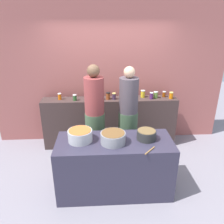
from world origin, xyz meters
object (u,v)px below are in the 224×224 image
at_px(preserve_jar_8, 133,96).
at_px(cooking_pot_right, 146,135).
at_px(preserve_jar_9, 143,94).
at_px(wooden_spoon, 150,151).
at_px(preserve_jar_1, 75,98).
at_px(preserve_jar_6, 114,96).
at_px(preserve_jar_12, 164,94).
at_px(cooking_pot_center, 113,138).
at_px(preserve_jar_2, 88,96).
at_px(cook_in_cap, 128,121).
at_px(cooking_pot_left, 80,135).
at_px(preserve_jar_11, 156,95).
at_px(preserve_jar_0, 60,96).
at_px(preserve_jar_7, 125,95).
at_px(preserve_jar_4, 100,96).
at_px(preserve_jar_13, 171,95).
at_px(cook_with_tongs, 95,122).
at_px(preserve_jar_5, 108,96).
at_px(preserve_jar_10, 151,96).
at_px(preserve_jar_3, 95,96).

bearing_deg(preserve_jar_8, cooking_pot_right, -89.57).
bearing_deg(preserve_jar_9, wooden_spoon, -97.03).
height_order(preserve_jar_1, preserve_jar_6, preserve_jar_6).
bearing_deg(preserve_jar_12, preserve_jar_9, -179.38).
bearing_deg(cooking_pot_center, preserve_jar_1, 115.47).
height_order(preserve_jar_2, cook_in_cap, cook_in_cap).
height_order(preserve_jar_9, cooking_pot_right, preserve_jar_9).
height_order(preserve_jar_9, cooking_pot_left, preserve_jar_9).
bearing_deg(preserve_jar_12, preserve_jar_2, -178.94).
height_order(preserve_jar_8, preserve_jar_11, preserve_jar_11).
xyz_separation_m(preserve_jar_0, preserve_jar_6, (1.07, -0.05, 0.00)).
height_order(preserve_jar_6, preserve_jar_9, preserve_jar_9).
distance_m(preserve_jar_6, cooking_pot_right, 1.39).
relative_size(cooking_pot_right, cook_in_cap, 0.16).
height_order(preserve_jar_7, preserve_jar_12, preserve_jar_7).
xyz_separation_m(preserve_jar_4, preserve_jar_7, (0.51, 0.11, -0.01)).
relative_size(preserve_jar_7, preserve_jar_13, 0.96).
xyz_separation_m(preserve_jar_6, cook_with_tongs, (-0.37, -0.66, -0.25)).
relative_size(preserve_jar_1, preserve_jar_9, 0.79).
xyz_separation_m(preserve_jar_5, preserve_jar_9, (0.70, 0.08, 0.00)).
xyz_separation_m(preserve_jar_10, cook_with_tongs, (-1.11, -0.64, -0.25)).
bearing_deg(preserve_jar_2, preserve_jar_13, -2.98).
distance_m(preserve_jar_6, preserve_jar_10, 0.74).
relative_size(preserve_jar_6, wooden_spoon, 0.55).
relative_size(wooden_spoon, cook_in_cap, 0.13).
relative_size(preserve_jar_7, preserve_jar_9, 0.88).
distance_m(preserve_jar_8, cooking_pot_left, 1.67).
bearing_deg(preserve_jar_8, preserve_jar_6, -173.15).
relative_size(preserve_jar_12, cook_in_cap, 0.06).
bearing_deg(cooking_pot_center, cook_in_cap, 68.82).
bearing_deg(preserve_jar_0, preserve_jar_4, -4.88).
bearing_deg(preserve_jar_12, preserve_jar_11, -161.58).
bearing_deg(preserve_jar_5, wooden_spoon, -73.68).
bearing_deg(cook_in_cap, cook_with_tongs, -172.91).
bearing_deg(preserve_jar_8, preserve_jar_2, 178.56).
distance_m(preserve_jar_1, preserve_jar_4, 0.49).
height_order(preserve_jar_6, preserve_jar_13, preserve_jar_13).
xyz_separation_m(preserve_jar_7, preserve_jar_11, (0.60, -0.06, 0.00)).
distance_m(preserve_jar_6, preserve_jar_13, 1.13).
height_order(cooking_pot_right, wooden_spoon, cooking_pot_right).
distance_m(preserve_jar_9, cooking_pot_center, 1.65).
xyz_separation_m(preserve_jar_2, preserve_jar_4, (0.23, -0.08, 0.01)).
distance_m(preserve_jar_2, cooking_pot_left, 1.40).
bearing_deg(preserve_jar_6, preserve_jar_2, 172.41).
relative_size(preserve_jar_1, preserve_jar_13, 0.86).
xyz_separation_m(preserve_jar_11, cooking_pot_left, (-1.41, -1.35, -0.14)).
distance_m(preserve_jar_3, cooking_pot_right, 1.56).
bearing_deg(preserve_jar_0, cook_with_tongs, -45.59).
bearing_deg(preserve_jar_1, preserve_jar_13, 0.05).
bearing_deg(preserve_jar_12, preserve_jar_0, -178.78).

